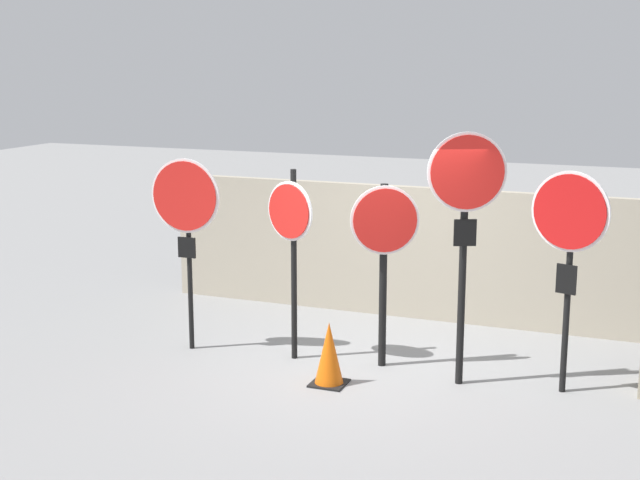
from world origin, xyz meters
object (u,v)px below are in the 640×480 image
(stop_sign_3, at_px, (466,206))
(stop_sign_4, at_px, (569,233))
(stop_sign_2, at_px, (384,242))
(traffic_cone_0, at_px, (329,354))
(stop_sign_0, at_px, (186,209))
(stop_sign_1, at_px, (291,229))

(stop_sign_3, xyz_separation_m, stop_sign_4, (1.02, 0.15, -0.23))
(stop_sign_2, bearing_deg, stop_sign_4, -28.29)
(stop_sign_3, xyz_separation_m, traffic_cone_0, (-1.29, -0.49, -1.58))
(stop_sign_0, xyz_separation_m, stop_sign_2, (2.30, 0.27, -0.25))
(stop_sign_4, height_order, traffic_cone_0, stop_sign_4)
(stop_sign_4, bearing_deg, stop_sign_2, -166.05)
(stop_sign_1, relative_size, stop_sign_3, 0.82)
(stop_sign_1, distance_m, traffic_cone_0, 1.49)
(stop_sign_3, relative_size, stop_sign_4, 1.16)
(stop_sign_2, xyz_separation_m, traffic_cone_0, (-0.36, -0.73, -1.09))
(stop_sign_1, bearing_deg, stop_sign_0, -152.42)
(traffic_cone_0, bearing_deg, stop_sign_2, 63.42)
(stop_sign_1, height_order, stop_sign_4, stop_sign_4)
(stop_sign_1, bearing_deg, stop_sign_3, 18.26)
(stop_sign_0, bearing_deg, stop_sign_3, -0.87)
(stop_sign_4, bearing_deg, stop_sign_1, -162.68)
(stop_sign_2, bearing_deg, traffic_cone_0, -142.48)
(stop_sign_0, xyz_separation_m, traffic_cone_0, (1.94, -0.45, -1.35))
(stop_sign_1, relative_size, traffic_cone_0, 3.20)
(stop_sign_0, height_order, stop_sign_2, stop_sign_0)
(stop_sign_0, xyz_separation_m, stop_sign_4, (4.25, 0.19, -0.00))
(stop_sign_0, bearing_deg, stop_sign_1, 4.83)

